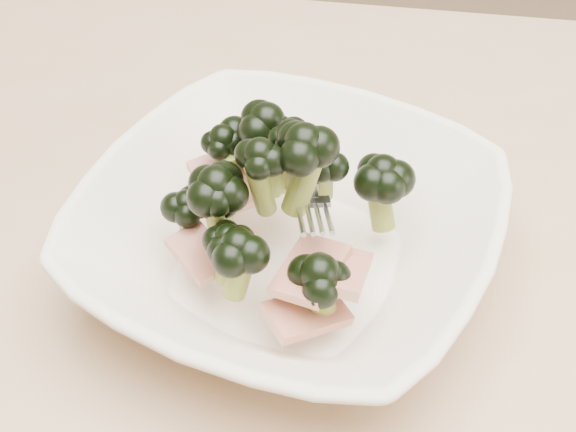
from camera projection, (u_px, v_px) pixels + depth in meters
The scene contains 2 objects.
dining_table at pixel (412, 417), 0.57m from camera, with size 1.20×0.80×0.75m.
broccoli_dish at pixel (286, 227), 0.52m from camera, with size 0.33×0.33×0.13m.
Camera 1 is at (-0.04, -0.32, 1.15)m, focal length 50.00 mm.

